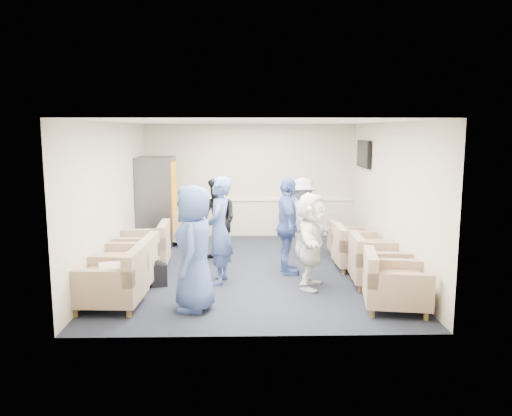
{
  "coord_description": "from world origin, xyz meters",
  "views": [
    {
      "loc": [
        -0.13,
        -8.93,
        2.56
      ],
      "look_at": [
        0.08,
        0.2,
        1.13
      ],
      "focal_mm": 35.0,
      "sensor_mm": 36.0,
      "label": 1
    }
  ],
  "objects_px": {
    "person_mid_left": "(219,230)",
    "person_back_left": "(218,220)",
    "armchair_right_near": "(392,286)",
    "armchair_corner": "(185,229)",
    "person_front_left": "(194,248)",
    "armchair_left_mid": "(130,266)",
    "armchair_left_near": "(114,283)",
    "armchair_right_midfar": "(356,251)",
    "armchair_left_far": "(147,249)",
    "armchair_right_far": "(346,242)",
    "person_back_right": "(302,217)",
    "person_front_right": "(311,241)",
    "armchair_right_midnear": "(375,265)",
    "vending_machine": "(157,201)",
    "person_mid_right": "(288,226)"
  },
  "relations": [
    {
      "from": "armchair_right_near",
      "to": "person_mid_left",
      "type": "relative_size",
      "value": 0.57
    },
    {
      "from": "armchair_right_midnear",
      "to": "person_mid_right",
      "type": "bearing_deg",
      "value": 66.16
    },
    {
      "from": "armchair_right_midnear",
      "to": "armchair_corner",
      "type": "xyz_separation_m",
      "value": [
        -3.52,
        3.17,
        -0.03
      ]
    },
    {
      "from": "armchair_right_far",
      "to": "person_front_right",
      "type": "height_order",
      "value": "person_front_right"
    },
    {
      "from": "person_mid_right",
      "to": "person_back_right",
      "type": "bearing_deg",
      "value": -20.82
    },
    {
      "from": "armchair_left_mid",
      "to": "person_back_right",
      "type": "bearing_deg",
      "value": 126.81
    },
    {
      "from": "person_mid_left",
      "to": "person_back_left",
      "type": "height_order",
      "value": "person_mid_left"
    },
    {
      "from": "armchair_left_near",
      "to": "person_front_right",
      "type": "distance_m",
      "value": 3.12
    },
    {
      "from": "armchair_left_mid",
      "to": "armchair_corner",
      "type": "relative_size",
      "value": 1.07
    },
    {
      "from": "armchair_left_far",
      "to": "person_mid_right",
      "type": "distance_m",
      "value": 2.66
    },
    {
      "from": "person_mid_left",
      "to": "armchair_left_far",
      "type": "bearing_deg",
      "value": -114.03
    },
    {
      "from": "person_front_left",
      "to": "person_front_right",
      "type": "height_order",
      "value": "person_front_left"
    },
    {
      "from": "person_mid_left",
      "to": "person_mid_right",
      "type": "distance_m",
      "value": 1.29
    },
    {
      "from": "person_back_left",
      "to": "vending_machine",
      "type": "bearing_deg",
      "value": -179.38
    },
    {
      "from": "armchair_left_near",
      "to": "armchair_right_midfar",
      "type": "xyz_separation_m",
      "value": [
        3.94,
        1.96,
        -0.02
      ]
    },
    {
      "from": "armchair_right_midfar",
      "to": "person_back_right",
      "type": "height_order",
      "value": "person_back_right"
    },
    {
      "from": "person_front_left",
      "to": "person_mid_left",
      "type": "distance_m",
      "value": 1.3
    },
    {
      "from": "armchair_right_midfar",
      "to": "person_front_right",
      "type": "relative_size",
      "value": 0.56
    },
    {
      "from": "vending_machine",
      "to": "person_mid_right",
      "type": "bearing_deg",
      "value": -41.29
    },
    {
      "from": "person_back_right",
      "to": "person_front_right",
      "type": "bearing_deg",
      "value": 174.45
    },
    {
      "from": "vending_machine",
      "to": "person_back_right",
      "type": "distance_m",
      "value": 3.33
    },
    {
      "from": "armchair_right_far",
      "to": "person_back_left",
      "type": "relative_size",
      "value": 0.47
    },
    {
      "from": "person_back_right",
      "to": "person_front_right",
      "type": "distance_m",
      "value": 2.1
    },
    {
      "from": "vending_machine",
      "to": "person_mid_left",
      "type": "height_order",
      "value": "vending_machine"
    },
    {
      "from": "armchair_left_far",
      "to": "person_front_right",
      "type": "distance_m",
      "value": 3.16
    },
    {
      "from": "armchair_right_near",
      "to": "person_back_left",
      "type": "relative_size",
      "value": 0.62
    },
    {
      "from": "armchair_right_midfar",
      "to": "armchair_corner",
      "type": "distance_m",
      "value": 4.05
    },
    {
      "from": "armchair_left_far",
      "to": "person_back_left",
      "type": "distance_m",
      "value": 1.45
    },
    {
      "from": "armchair_right_near",
      "to": "person_back_right",
      "type": "height_order",
      "value": "person_back_right"
    },
    {
      "from": "person_front_left",
      "to": "armchair_left_mid",
      "type": "bearing_deg",
      "value": -129.26
    },
    {
      "from": "armchair_right_midnear",
      "to": "armchair_left_far",
      "type": "bearing_deg",
      "value": 77.92
    },
    {
      "from": "person_mid_left",
      "to": "armchair_right_far",
      "type": "bearing_deg",
      "value": 132.33
    },
    {
      "from": "armchair_left_far",
      "to": "person_back_right",
      "type": "height_order",
      "value": "person_back_right"
    },
    {
      "from": "vending_machine",
      "to": "person_mid_left",
      "type": "distance_m",
      "value": 3.28
    },
    {
      "from": "armchair_right_midfar",
      "to": "person_back_left",
      "type": "bearing_deg",
      "value": 76.64
    },
    {
      "from": "armchair_left_mid",
      "to": "armchair_right_midnear",
      "type": "height_order",
      "value": "armchair_left_mid"
    },
    {
      "from": "person_back_right",
      "to": "person_mid_right",
      "type": "height_order",
      "value": "person_mid_right"
    },
    {
      "from": "person_back_left",
      "to": "person_front_left",
      "type": "bearing_deg",
      "value": -46.77
    },
    {
      "from": "armchair_left_near",
      "to": "person_front_left",
      "type": "bearing_deg",
      "value": 88.81
    },
    {
      "from": "armchair_left_mid",
      "to": "armchair_right_midfar",
      "type": "bearing_deg",
      "value": 107.77
    },
    {
      "from": "armchair_right_far",
      "to": "person_back_left",
      "type": "height_order",
      "value": "person_back_left"
    },
    {
      "from": "armchair_right_near",
      "to": "armchair_corner",
      "type": "relative_size",
      "value": 1.14
    },
    {
      "from": "armchair_left_far",
      "to": "armchair_left_near",
      "type": "bearing_deg",
      "value": -4.83
    },
    {
      "from": "armchair_right_far",
      "to": "armchair_right_midnear",
      "type": "bearing_deg",
      "value": -177.91
    },
    {
      "from": "armchair_right_far",
      "to": "person_mid_right",
      "type": "distance_m",
      "value": 1.83
    },
    {
      "from": "armchair_left_far",
      "to": "armchair_right_near",
      "type": "distance_m",
      "value": 4.52
    },
    {
      "from": "armchair_right_midfar",
      "to": "person_mid_right",
      "type": "height_order",
      "value": "person_mid_right"
    },
    {
      "from": "armchair_left_mid",
      "to": "person_back_right",
      "type": "xyz_separation_m",
      "value": [
        3.05,
        2.02,
        0.44
      ]
    },
    {
      "from": "armchair_left_far",
      "to": "armchair_right_far",
      "type": "relative_size",
      "value": 1.24
    },
    {
      "from": "armchair_right_far",
      "to": "person_mid_left",
      "type": "distance_m",
      "value": 3.05
    }
  ]
}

